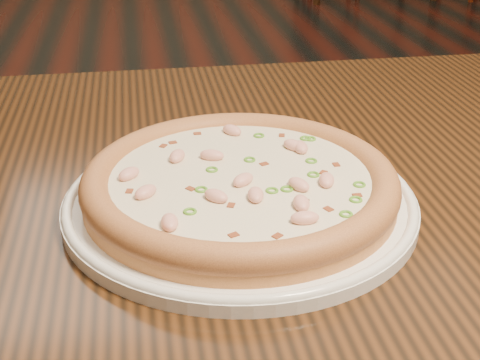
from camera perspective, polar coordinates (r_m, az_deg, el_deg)
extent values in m
plane|color=black|center=(1.82, -8.15, -9.11)|extent=(9.00, 9.00, 0.00)
cube|color=black|center=(0.72, 8.90, -1.09)|extent=(1.20, 0.80, 0.04)
cylinder|color=white|center=(0.63, 0.00, -1.93)|extent=(0.33, 0.33, 0.01)
torus|color=white|center=(0.63, 0.00, -1.46)|extent=(0.33, 0.33, 0.01)
cylinder|color=#D18949|center=(0.63, 0.00, -0.73)|extent=(0.29, 0.29, 0.02)
torus|color=#C37F41|center=(0.62, 0.00, 0.00)|extent=(0.30, 0.30, 0.03)
cylinder|color=beige|center=(0.62, 0.00, 0.21)|extent=(0.24, 0.24, 0.00)
ellipsoid|color=#F2B29E|center=(0.60, 0.27, 0.01)|extent=(0.03, 0.03, 0.01)
ellipsoid|color=#F2B29E|center=(0.68, 4.59, 2.97)|extent=(0.03, 0.03, 0.01)
ellipsoid|color=#F2B29E|center=(0.60, 5.04, -0.38)|extent=(0.02, 0.03, 0.01)
ellipsoid|color=#F2B29E|center=(0.59, -8.06, -1.02)|extent=(0.03, 0.03, 0.01)
ellipsoid|color=#F2B29E|center=(0.58, -2.06, -1.37)|extent=(0.03, 0.03, 0.01)
ellipsoid|color=#F2B29E|center=(0.65, -2.41, 2.13)|extent=(0.03, 0.02, 0.01)
ellipsoid|color=#F2B29E|center=(0.57, 5.26, -1.97)|extent=(0.02, 0.03, 0.01)
ellipsoid|color=#F2B29E|center=(0.65, -5.39, 2.05)|extent=(0.02, 0.03, 0.01)
ellipsoid|color=#F2B29E|center=(0.58, 1.35, -1.27)|extent=(0.02, 0.03, 0.01)
ellipsoid|color=#F2B29E|center=(0.54, -6.02, -3.60)|extent=(0.01, 0.02, 0.01)
ellipsoid|color=#F2B29E|center=(0.71, -0.68, 4.27)|extent=(0.03, 0.03, 0.01)
ellipsoid|color=#F2B29E|center=(0.67, 5.19, 2.80)|extent=(0.01, 0.02, 0.01)
ellipsoid|color=#F2B29E|center=(0.62, -9.46, 0.52)|extent=(0.03, 0.03, 0.01)
ellipsoid|color=#F2B29E|center=(0.61, 7.40, 0.00)|extent=(0.02, 0.03, 0.01)
ellipsoid|color=#F2B29E|center=(0.55, 5.55, -3.24)|extent=(0.02, 0.01, 0.01)
cube|color=maroon|center=(0.59, 9.96, -1.37)|extent=(0.01, 0.01, 0.00)
cube|color=maroon|center=(0.60, -4.25, -0.82)|extent=(0.01, 0.01, 0.00)
cube|color=maroon|center=(0.53, 3.21, -4.87)|extent=(0.01, 0.01, 0.00)
cube|color=maroon|center=(0.63, 7.13, 0.56)|extent=(0.01, 0.01, 0.00)
cube|color=maroon|center=(0.60, -9.41, -1.02)|extent=(0.01, 0.01, 0.00)
cube|color=maroon|center=(0.69, -5.76, 3.14)|extent=(0.01, 0.01, 0.00)
cube|color=maroon|center=(0.60, 4.72, -0.52)|extent=(0.01, 0.01, 0.00)
cube|color=maroon|center=(0.58, 5.47, -1.77)|extent=(0.01, 0.01, 0.00)
cube|color=maroon|center=(0.69, -6.56, 2.85)|extent=(0.01, 0.01, 0.00)
cube|color=maroon|center=(0.61, 7.28, -0.31)|extent=(0.01, 0.01, 0.00)
cube|color=maroon|center=(0.53, -0.55, -4.79)|extent=(0.01, 0.01, 0.00)
cube|color=maroon|center=(0.71, 3.59, 3.76)|extent=(0.01, 0.01, 0.00)
cube|color=maroon|center=(0.71, -3.66, 3.92)|extent=(0.01, 0.01, 0.00)
cube|color=maroon|center=(0.57, -0.77, -2.24)|extent=(0.01, 0.01, 0.00)
cube|color=maroon|center=(0.64, 2.07, 1.31)|extent=(0.01, 0.01, 0.00)
cube|color=maroon|center=(0.57, 7.55, -2.55)|extent=(0.01, 0.01, 0.00)
cube|color=maroon|center=(0.65, 8.21, 1.24)|extent=(0.01, 0.01, 0.00)
torus|color=#4E9123|center=(0.65, 0.83, 1.74)|extent=(0.01, 0.01, 0.00)
torus|color=#4E9123|center=(0.70, 5.60, 3.55)|extent=(0.01, 0.01, 0.00)
torus|color=#4E9123|center=(0.63, -2.41, 0.88)|extent=(0.01, 0.01, 0.00)
torus|color=#4E9123|center=(0.68, 4.74, 2.93)|extent=(0.02, 0.02, 0.00)
torus|color=#4E9123|center=(0.68, 4.33, 2.88)|extent=(0.01, 0.01, 0.00)
torus|color=#4E9123|center=(0.59, 9.85, -1.67)|extent=(0.02, 0.02, 0.00)
torus|color=#4E9123|center=(0.56, -4.30, -2.71)|extent=(0.02, 0.02, 0.00)
torus|color=#4E9123|center=(0.70, 6.02, 3.51)|extent=(0.02, 0.02, 0.00)
torus|color=#4E9123|center=(0.60, 4.02, -0.79)|extent=(0.01, 0.01, 0.00)
torus|color=#4E9123|center=(0.56, 9.04, -2.90)|extent=(0.01, 0.01, 0.00)
torus|color=#4E9123|center=(0.65, 6.10, 1.63)|extent=(0.02, 0.02, 0.00)
torus|color=#4E9123|center=(0.62, 6.28, 0.45)|extent=(0.01, 0.01, 0.00)
torus|color=#4E9123|center=(0.59, -3.32, -0.83)|extent=(0.01, 0.01, 0.00)
torus|color=#4E9123|center=(0.59, 2.74, -0.92)|extent=(0.02, 0.02, 0.00)
torus|color=#4E9123|center=(0.70, 1.62, 3.80)|extent=(0.02, 0.02, 0.00)
torus|color=#4E9123|center=(0.61, 10.15, -0.39)|extent=(0.01, 0.01, 0.00)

